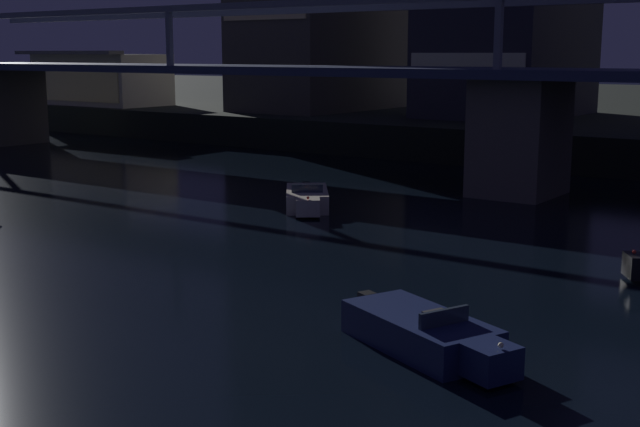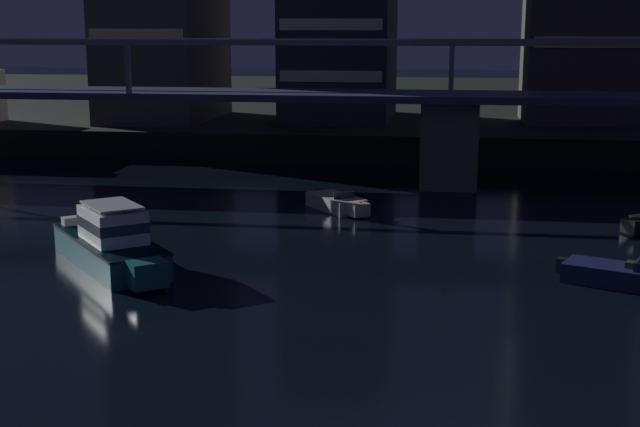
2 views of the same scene
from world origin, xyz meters
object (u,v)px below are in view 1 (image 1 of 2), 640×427
Objects in this scene: river_bridge at (521,102)px; waterfront_pavilion at (101,79)px; speedboat_near_center at (307,199)px; speedboat_mid_center at (426,334)px.

waterfront_pavilion is at bearing 164.88° from river_bridge.
speedboat_near_center is (-6.12, -8.77, -4.04)m from river_bridge.
river_bridge is at bearing -15.12° from waterfront_pavilion.
speedboat_mid_center is at bearing -33.44° from waterfront_pavilion.
speedboat_mid_center is (6.86, -21.73, -4.04)m from river_bridge.
river_bridge reaches higher than speedboat_mid_center.
waterfront_pavilion is at bearing 151.43° from speedboat_near_center.
speedboat_near_center is at bearing -28.57° from waterfront_pavilion.
speedboat_near_center is (37.98, -20.68, -4.02)m from waterfront_pavilion.
waterfront_pavilion is 2.66× the size of speedboat_near_center.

